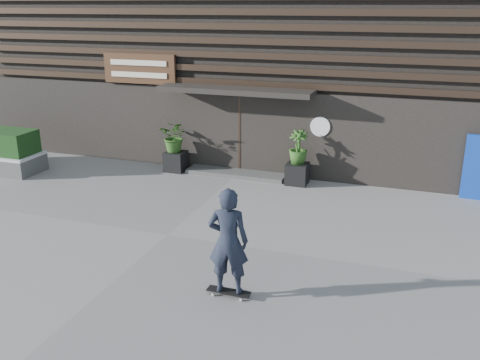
% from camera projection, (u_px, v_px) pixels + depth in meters
% --- Properties ---
extents(ground, '(80.00, 80.00, 0.00)m').
position_uv_depth(ground, '(167.00, 235.00, 11.79)').
color(ground, gray).
rests_on(ground, ground).
extents(entrance_step, '(3.00, 0.80, 0.12)m').
position_uv_depth(entrance_step, '(237.00, 173.00, 15.89)').
color(entrance_step, '#474745').
rests_on(entrance_step, ground).
extents(planter_pot_left, '(0.60, 0.60, 0.60)m').
position_uv_depth(planter_pot_left, '(176.00, 161.00, 16.23)').
color(planter_pot_left, black).
rests_on(planter_pot_left, ground).
extents(bamboo_left, '(0.86, 0.75, 0.96)m').
position_uv_depth(bamboo_left, '(175.00, 136.00, 15.98)').
color(bamboo_left, '#2D591E').
rests_on(bamboo_left, planter_pot_left).
extents(planter_pot_right, '(0.60, 0.60, 0.60)m').
position_uv_depth(planter_pot_right, '(297.00, 174.00, 15.04)').
color(planter_pot_right, black).
rests_on(planter_pot_right, ground).
extents(bamboo_right, '(0.54, 0.54, 0.96)m').
position_uv_depth(bamboo_right, '(298.00, 147.00, 14.80)').
color(bamboo_right, '#2D591E').
rests_on(bamboo_right, planter_pot_right).
extents(building, '(18.00, 11.00, 8.00)m').
position_uv_depth(building, '(285.00, 29.00, 19.45)').
color(building, black).
rests_on(building, ground).
extents(skateboarder, '(0.78, 0.56, 2.00)m').
position_uv_depth(skateboarder, '(228.00, 242.00, 9.01)').
color(skateboarder, black).
rests_on(skateboarder, ground).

